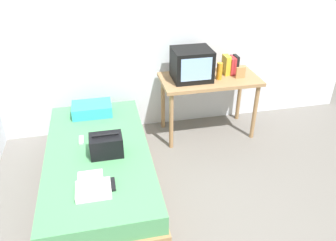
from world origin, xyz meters
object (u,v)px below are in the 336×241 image
object	(u,v)px
bed	(100,170)
picture_frame	(241,73)
book_row	(230,65)
handbag	(106,145)
folded_towel	(93,190)
tv	(192,64)
magazine	(90,181)
pillow	(92,109)
remote_silver	(81,140)
desk	(209,85)
water_bottle	(219,71)
remote_dark	(113,184)

from	to	relation	value
bed	picture_frame	bearing A→B (deg)	22.56
book_row	handbag	distance (m)	1.85
bed	handbag	world-z (taller)	handbag
picture_frame	folded_towel	world-z (taller)	picture_frame
tv	picture_frame	bearing A→B (deg)	-9.82
bed	tv	distance (m)	1.57
bed	book_row	distance (m)	1.97
picture_frame	magazine	world-z (taller)	picture_frame
picture_frame	pillow	bearing A→B (deg)	179.36
bed	remote_silver	world-z (taller)	remote_silver
desk	remote_silver	xyz separation A→B (m)	(-1.52, -0.60, -0.18)
pillow	folded_towel	size ratio (longest dim) A/B	1.55
water_bottle	remote_dark	xyz separation A→B (m)	(-1.35, -1.27, -0.38)
water_bottle	magazine	bearing A→B (deg)	-142.36
picture_frame	handbag	world-z (taller)	picture_frame
tv	water_bottle	bearing A→B (deg)	-13.23
picture_frame	magazine	xyz separation A→B (m)	(-1.79, -1.16, -0.35)
remote_dark	folded_towel	bearing A→B (deg)	-160.92
water_bottle	pillow	size ratio (longest dim) A/B	0.46
desk	book_row	bearing A→B (deg)	14.91
tv	pillow	bearing A→B (deg)	-176.12
book_row	remote_dark	distance (m)	2.12
book_row	bed	bearing A→B (deg)	-152.04
pillow	handbag	xyz separation A→B (m)	(0.12, -0.81, 0.04)
water_bottle	folded_towel	distance (m)	2.04
picture_frame	magazine	size ratio (longest dim) A/B	0.47
water_bottle	picture_frame	size ratio (longest dim) A/B	1.47
folded_towel	remote_silver	bearing A→B (deg)	97.38
bed	pillow	size ratio (longest dim) A/B	4.60
water_bottle	picture_frame	distance (m)	0.26
desk	pillow	distance (m)	1.41
book_row	pillow	size ratio (longest dim) A/B	0.53
bed	remote_silver	distance (m)	0.35
pillow	remote_silver	bearing A→B (deg)	-102.70
remote_dark	folded_towel	xyz separation A→B (m)	(-0.15, -0.05, 0.02)
bed	handbag	xyz separation A→B (m)	(0.09, -0.08, 0.34)
remote_silver	desk	bearing A→B (deg)	21.71
folded_towel	book_row	bearing A→B (deg)	40.67
water_bottle	pillow	distance (m)	1.52
picture_frame	remote_dark	world-z (taller)	picture_frame
pillow	remote_silver	size ratio (longest dim) A/B	3.02
bed	folded_towel	bearing A→B (deg)	-94.74
pillow	magazine	distance (m)	1.18
bed	book_row	size ratio (longest dim) A/B	8.74
water_bottle	book_row	world-z (taller)	book_row
tv	magazine	xyz separation A→B (m)	(-1.22, -1.26, -0.46)
water_bottle	magazine	size ratio (longest dim) A/B	0.69
picture_frame	remote_silver	size ratio (longest dim) A/B	0.94
desk	magazine	bearing A→B (deg)	-139.22
pillow	bed	bearing A→B (deg)	-87.81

